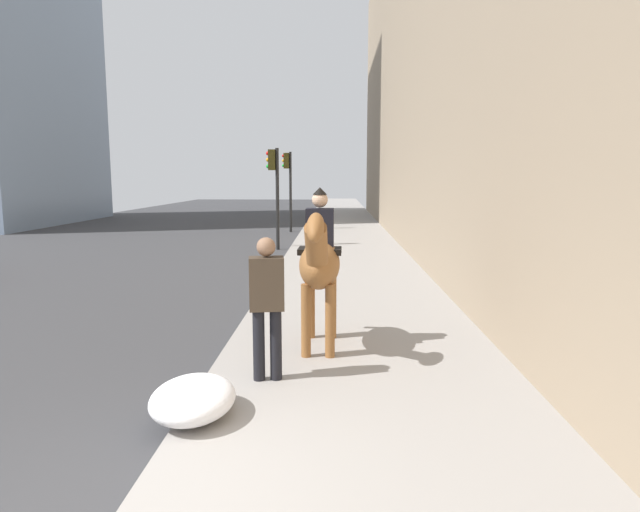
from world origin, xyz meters
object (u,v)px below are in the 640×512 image
mounted_horse_near (319,262)px  traffic_light_near_curb (275,182)px  traffic_light_far_curb (288,178)px  pedestrian_greeting (267,299)px

mounted_horse_near → traffic_light_near_curb: bearing=-169.4°
mounted_horse_near → traffic_light_far_curb: 18.10m
pedestrian_greeting → traffic_light_near_curb: traffic_light_near_curb is taller
mounted_horse_near → traffic_light_near_curb: traffic_light_near_curb is taller
pedestrian_greeting → traffic_light_near_curb: 12.98m
pedestrian_greeting → traffic_light_near_curb: (12.85, 1.31, 1.27)m
pedestrian_greeting → traffic_light_near_curb: bearing=-2.4°
traffic_light_near_curb → pedestrian_greeting: bearing=-174.2°
pedestrian_greeting → traffic_light_far_curb: (19.19, 1.37, 1.37)m
traffic_light_near_curb → traffic_light_far_curb: size_ratio=0.96×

